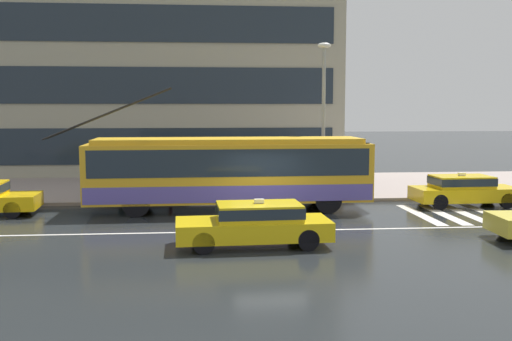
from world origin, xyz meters
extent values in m
plane|color=#222628|center=(0.00, 0.00, 0.00)|extent=(160.00, 160.00, 0.00)
cube|color=gray|center=(0.00, 9.51, 0.07)|extent=(80.00, 10.00, 0.14)
cube|color=beige|center=(5.93, 1.25, 0.00)|extent=(0.44, 4.40, 0.01)
cube|color=beige|center=(6.83, 1.25, 0.00)|extent=(0.44, 4.40, 0.01)
cube|color=beige|center=(7.73, 1.25, 0.00)|extent=(0.44, 4.40, 0.01)
cube|color=beige|center=(8.63, 1.25, 0.00)|extent=(0.44, 4.40, 0.01)
cube|color=silver|center=(0.00, -1.20, 0.00)|extent=(72.00, 0.14, 0.01)
cube|color=gold|center=(-1.27, 2.91, 1.54)|extent=(11.07, 2.71, 2.24)
cube|color=gold|center=(-1.27, 2.91, 2.76)|extent=(10.40, 2.45, 0.20)
cube|color=#1E2833|center=(-1.27, 2.91, 1.99)|extent=(10.63, 2.74, 1.03)
cube|color=#5A4EA4|center=(-1.27, 2.91, 0.82)|extent=(10.96, 2.74, 0.63)
cube|color=#1E2833|center=(4.19, 3.01, 1.99)|extent=(0.16, 2.20, 1.12)
cube|color=black|center=(4.04, 3.01, 2.56)|extent=(0.20, 1.90, 0.28)
cylinder|color=black|center=(-5.89, 3.17, 3.83)|extent=(4.83, 0.16, 2.00)
cylinder|color=black|center=(-5.87, 2.47, 3.83)|extent=(4.83, 0.16, 2.00)
cylinder|color=black|center=(2.45, 4.08, 0.52)|extent=(1.05, 0.32, 1.04)
cylinder|color=black|center=(2.49, 1.88, 0.52)|extent=(1.05, 0.32, 1.04)
cylinder|color=black|center=(-4.82, 3.94, 0.52)|extent=(1.05, 0.32, 1.04)
cylinder|color=black|center=(-4.78, 1.74, 0.52)|extent=(1.05, 0.32, 1.04)
cylinder|color=black|center=(-9.39, 3.49, 0.31)|extent=(0.63, 0.24, 0.62)
cylinder|color=black|center=(-9.29, 1.87, 0.31)|extent=(0.63, 0.24, 0.62)
cube|color=yellow|center=(-0.84, -3.29, 0.51)|extent=(4.56, 1.94, 0.55)
cube|color=yellow|center=(-0.66, -3.28, 1.02)|extent=(2.49, 1.61, 0.48)
cube|color=#1E2833|center=(-0.66, -3.28, 1.05)|extent=(2.53, 1.63, 0.31)
cube|color=silver|center=(-0.66, -3.28, 1.33)|extent=(0.29, 0.17, 0.12)
cylinder|color=black|center=(-2.29, -4.12, 0.31)|extent=(0.63, 0.23, 0.62)
cylinder|color=black|center=(-2.35, -2.57, 0.31)|extent=(0.63, 0.23, 0.62)
cylinder|color=black|center=(0.68, -4.00, 0.31)|extent=(0.63, 0.23, 0.62)
cylinder|color=black|center=(0.61, -2.45, 0.31)|extent=(0.63, 0.23, 0.62)
cylinder|color=black|center=(7.33, -2.51, 0.31)|extent=(0.63, 0.23, 0.62)
cube|color=gold|center=(8.50, 3.05, 0.51)|extent=(4.34, 1.84, 0.55)
cube|color=gold|center=(8.33, 3.05, 1.02)|extent=(2.36, 1.54, 0.48)
cube|color=#1E2833|center=(8.33, 3.05, 1.05)|extent=(2.40, 1.56, 0.31)
cube|color=silver|center=(8.33, 3.05, 1.33)|extent=(0.28, 0.17, 0.12)
cylinder|color=black|center=(9.89, 3.85, 0.31)|extent=(0.63, 0.22, 0.62)
cylinder|color=black|center=(9.93, 2.33, 0.31)|extent=(0.63, 0.22, 0.62)
cylinder|color=black|center=(7.06, 3.77, 0.31)|extent=(0.63, 0.22, 0.62)
cylinder|color=black|center=(7.10, 2.25, 0.31)|extent=(0.63, 0.22, 0.62)
cylinder|color=#152B2D|center=(-5.90, 5.44, 0.55)|extent=(0.14, 0.14, 0.82)
cylinder|color=#152B2D|center=(-5.74, 5.42, 0.55)|extent=(0.14, 0.14, 0.82)
cylinder|color=#263434|center=(-5.82, 5.43, 1.27)|extent=(0.40, 0.40, 0.63)
sphere|color=#B79893|center=(-5.82, 5.43, 1.68)|extent=(0.20, 0.20, 0.20)
cone|color=gold|center=(-5.70, 5.42, 1.96)|extent=(1.43, 1.43, 0.28)
cylinder|color=#333333|center=(-5.70, 5.42, 1.45)|extent=(0.02, 0.02, 0.76)
cylinder|color=black|center=(0.47, 6.79, 0.55)|extent=(0.14, 0.14, 0.82)
cylinder|color=black|center=(0.63, 6.78, 0.55)|extent=(0.14, 0.14, 0.82)
cylinder|color=gray|center=(0.55, 6.79, 1.26)|extent=(0.38, 0.38, 0.62)
sphere|color=#E1B47F|center=(0.55, 6.79, 1.68)|extent=(0.22, 0.22, 0.22)
cylinder|color=black|center=(-3.70, 5.25, 0.53)|extent=(0.14, 0.14, 0.79)
cylinder|color=black|center=(-3.74, 5.41, 0.53)|extent=(0.14, 0.14, 0.79)
cylinder|color=maroon|center=(-3.72, 5.33, 1.24)|extent=(0.45, 0.45, 0.62)
sphere|color=#C1858B|center=(-3.72, 5.33, 1.66)|extent=(0.21, 0.21, 0.21)
cone|color=gold|center=(-3.69, 5.22, 1.94)|extent=(1.34, 1.34, 0.26)
cylinder|color=#333333|center=(-3.69, 5.22, 1.43)|extent=(0.02, 0.02, 0.77)
cylinder|color=gray|center=(3.02, 5.52, 3.39)|extent=(0.16, 0.16, 6.49)
ellipsoid|color=silver|center=(3.02, 5.52, 6.75)|extent=(0.60, 0.32, 0.24)
cube|color=#1E2833|center=(-6.26, 13.60, 1.88)|extent=(22.94, 0.06, 2.05)
cube|color=#1E2833|center=(-6.26, 13.60, 5.30)|extent=(22.94, 0.06, 2.05)
cube|color=#1E2833|center=(-6.26, 13.60, 8.73)|extent=(22.94, 0.06, 2.05)
camera|label=1|loc=(-2.25, -20.20, 4.03)|focal=41.37mm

